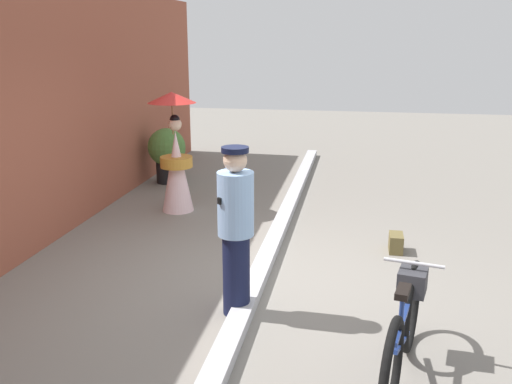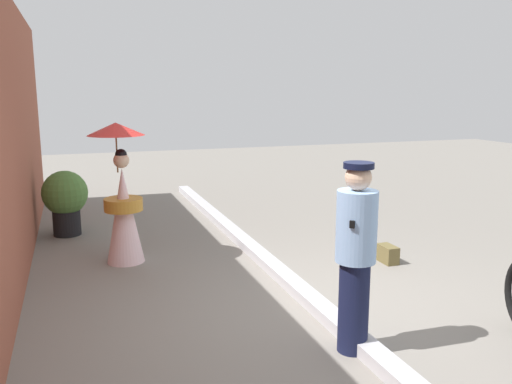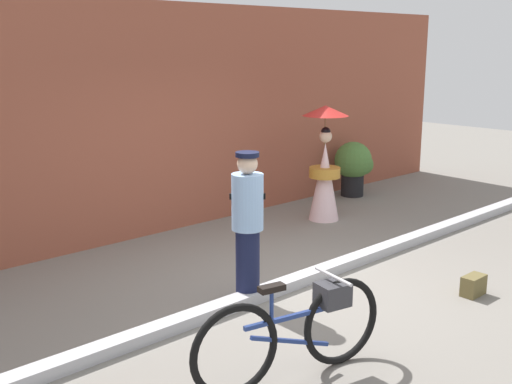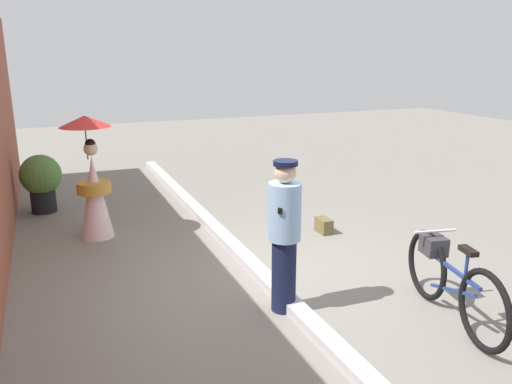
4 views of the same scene
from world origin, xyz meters
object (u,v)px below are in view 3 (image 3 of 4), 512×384
backpack_on_pavement (474,285)px  potted_plant_by_door (354,165)px  bicycle_near_officer (296,329)px  person_officer (248,223)px  person_with_parasol (325,166)px

backpack_on_pavement → potted_plant_by_door: bearing=54.6°
bicycle_near_officer → person_officer: 1.76m
bicycle_near_officer → person_with_parasol: 5.01m
potted_plant_by_door → backpack_on_pavement: potted_plant_by_door is taller
person_officer → person_with_parasol: size_ratio=0.91×
person_with_parasol → backpack_on_pavement: 3.51m
person_with_parasol → potted_plant_by_door: 1.80m
person_officer → bicycle_near_officer: bearing=-118.6°
bicycle_near_officer → person_with_parasol: person_with_parasol is taller
backpack_on_pavement → bicycle_near_officer: bearing=177.6°
potted_plant_by_door → backpack_on_pavement: size_ratio=3.33×
person_officer → backpack_on_pavement: 2.63m
person_officer → potted_plant_by_door: (4.73, 2.32, -0.29)m
person_officer → backpack_on_pavement: size_ratio=5.44×
bicycle_near_officer → potted_plant_by_door: bearing=34.5°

